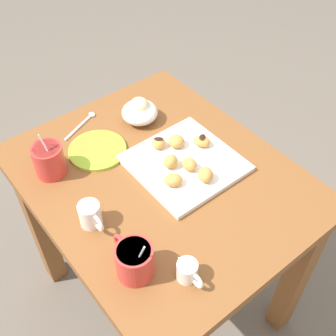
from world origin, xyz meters
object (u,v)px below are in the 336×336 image
ice_cream_bowl (140,111)px  beignet_4 (172,181)px  beignet_6 (171,162)px  beignet_0 (159,143)px  pastry_plate_square (185,163)px  cream_pitcher_white (90,214)px  saucer_lime_left (97,150)px  beignet_3 (202,141)px  beignet_2 (189,164)px  beignet_5 (205,175)px  coffee_mug_red_right (49,159)px  beignet_1 (176,141)px  chocolate_sauce_pitcher (187,270)px  dining_table (161,209)px  coffee_mug_red_left (134,260)px

ice_cream_bowl → beignet_4: (-0.31, 0.11, -0.01)m
beignet_6 → beignet_0: bearing=-14.5°
pastry_plate_square → beignet_4: (-0.05, 0.09, 0.02)m
cream_pitcher_white → saucer_lime_left: bearing=-35.0°
ice_cream_bowl → beignet_3: 0.25m
pastry_plate_square → beignet_2: (-0.03, 0.01, 0.03)m
saucer_lime_left → beignet_5: bearing=-150.8°
coffee_mug_red_right → ice_cream_bowl: (0.03, -0.35, -0.01)m
pastry_plate_square → beignet_0: (0.10, 0.02, 0.02)m
saucer_lime_left → beignet_0: 0.20m
ice_cream_bowl → beignet_1: (-0.19, -0.00, -0.00)m
beignet_1 → beignet_5: (-0.16, 0.03, 0.00)m
coffee_mug_red_right → beignet_2: (-0.26, -0.32, -0.02)m
beignet_0 → beignet_2: size_ratio=0.90×
pastry_plate_square → saucer_lime_left: bearing=38.9°
coffee_mug_red_right → ice_cream_bowl: 0.35m
cream_pitcher_white → chocolate_sauce_pitcher: (-0.29, -0.10, -0.01)m
dining_table → beignet_0: 0.22m
chocolate_sauce_pitcher → saucer_lime_left: 0.52m
ice_cream_bowl → beignet_5: size_ratio=2.34×
beignet_1 → beignet_3: bearing=-127.0°
coffee_mug_red_left → beignet_6: 0.36m
cream_pitcher_white → beignet_1: 0.37m
coffee_mug_red_left → beignet_2: 0.37m
chocolate_sauce_pitcher → beignet_1: size_ratio=1.82×
dining_table → beignet_4: bearing=175.4°
coffee_mug_red_right → coffee_mug_red_left: bearing=180.0°
chocolate_sauce_pitcher → beignet_0: chocolate_sauce_pitcher is taller
beignet_0 → beignet_4: (-0.15, 0.07, 0.00)m
coffee_mug_red_right → beignet_0: coffee_mug_red_right is taller
beignet_6 → pastry_plate_square: bearing=-100.3°
beignet_4 → ice_cream_bowl: bearing=-19.6°
chocolate_sauce_pitcher → beignet_1: chocolate_sauce_pitcher is taller
coffee_mug_red_right → beignet_0: bearing=-112.8°
beignet_5 → beignet_1: bearing=-8.8°
cream_pitcher_white → beignet_1: bearing=-77.2°
ice_cream_bowl → saucer_lime_left: ice_cream_bowl is taller
beignet_3 → coffee_mug_red_right: bearing=63.6°
dining_table → beignet_0: beignet_0 is taller
beignet_4 → beignet_5: bearing=-116.5°
beignet_1 → beignet_2: bearing=161.8°
dining_table → beignet_3: (0.01, -0.17, 0.19)m
coffee_mug_red_left → beignet_2: (0.17, -0.32, -0.02)m
cream_pitcher_white → beignet_5: bearing=-103.7°
coffee_mug_red_left → beignet_5: coffee_mug_red_left is taller
cream_pitcher_white → beignet_3: bearing=-85.5°
pastry_plate_square → coffee_mug_red_left: bearing=121.5°
beignet_2 → beignet_6: 0.05m
beignet_5 → cream_pitcher_white: bearing=76.3°
beignet_3 → beignet_6: 0.14m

